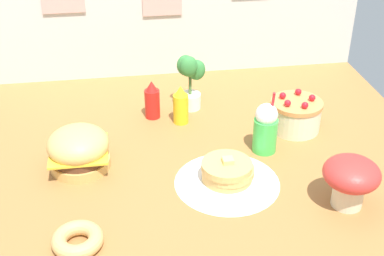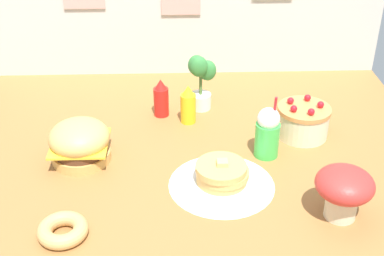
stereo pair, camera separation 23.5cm
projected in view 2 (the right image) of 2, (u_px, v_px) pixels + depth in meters
name	position (u px, v px, depth m)	size (l,w,h in m)	color
ground_plane	(188.00, 173.00, 2.33)	(2.35, 2.13, 0.02)	#9E6B38
back_wall	(183.00, 4.00, 3.02)	(2.35, 0.04, 0.85)	beige
doily_mat	(221.00, 185.00, 2.24)	(0.45, 0.45, 0.00)	white
burger	(80.00, 142.00, 2.36)	(0.27, 0.27, 0.20)	#DBA859
pancake_stack	(222.00, 176.00, 2.22)	(0.35, 0.35, 0.12)	white
layer_cake	(303.00, 121.00, 2.55)	(0.26, 0.26, 0.19)	beige
ketchup_bottle	(161.00, 99.00, 2.72)	(0.08, 0.08, 0.21)	red
mustard_bottle	(188.00, 105.00, 2.66)	(0.08, 0.08, 0.21)	yellow
cream_soda_cup	(268.00, 133.00, 2.38)	(0.11, 0.11, 0.31)	green
donut_pink_glaze	(63.00, 230.00, 1.95)	(0.19, 0.19, 0.06)	tan
potted_plant	(201.00, 80.00, 2.75)	(0.15, 0.13, 0.31)	white
mushroom_stool	(344.00, 189.00, 2.00)	(0.23, 0.23, 0.22)	beige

